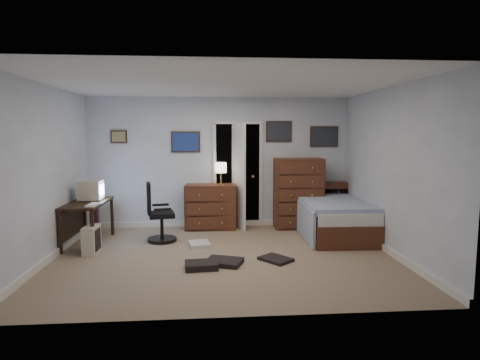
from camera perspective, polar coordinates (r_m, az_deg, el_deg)
name	(u,v)px	position (r m, az deg, el deg)	size (l,w,h in m)	color
floor	(224,257)	(6.05, -2.27, -10.86)	(5.00, 4.00, 0.02)	gray
computer_desk	(83,212)	(7.06, -21.48, -4.21)	(0.58, 1.22, 0.70)	black
crt_monitor	(91,190)	(7.12, -20.44, -1.38)	(0.37, 0.34, 0.33)	beige
keyboard	(92,205)	(6.63, -20.25, -3.34)	(0.14, 0.37, 0.02)	beige
pc_tower	(92,240)	(6.54, -20.36, -7.95)	(0.20, 0.39, 0.42)	beige
office_chair	(158,219)	(6.87, -11.55, -5.45)	(0.56, 0.56, 1.00)	black
media_stack	(94,213)	(7.85, -20.01, -4.40)	(0.14, 0.14, 0.72)	maroon
low_dresser	(211,207)	(7.67, -4.20, -3.79)	(0.96, 0.48, 0.85)	#572C1B
table_lamp	(221,168)	(7.57, -2.73, 1.66)	(0.22, 0.22, 0.41)	gold
doorway	(237,174)	(8.10, -0.49, 0.91)	(0.96, 1.12, 2.05)	black
tall_dresser	(298,193)	(7.79, 8.26, -1.85)	(0.91, 0.53, 1.34)	#572C1B
headboard_bookcase	(324,203)	(8.07, 11.89, -3.16)	(0.97, 0.30, 0.86)	#572C1B
bed	(331,216)	(7.44, 12.86, -5.01)	(1.20, 2.16, 0.70)	#572C1B
wall_posters	(249,137)	(7.79, 1.30, 6.17)	(4.38, 0.04, 0.60)	#331E11
floor_clutter	(220,259)	(5.82, -2.80, -11.13)	(1.57, 1.52, 0.09)	black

